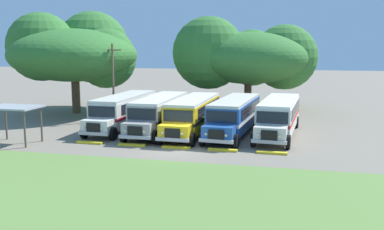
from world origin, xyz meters
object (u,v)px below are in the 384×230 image
(parked_bus_slot_0, at_px, (124,110))
(parked_bus_slot_4, at_px, (279,115))
(parked_bus_slot_1, at_px, (159,112))
(parked_bus_slot_3, at_px, (234,114))
(waiting_shelter, at_px, (14,110))
(utility_pole, at_px, (113,80))
(secondary_tree, at_px, (78,52))
(broad_shade_tree, at_px, (246,57))
(parked_bus_slot_2, at_px, (193,113))

(parked_bus_slot_0, height_order, parked_bus_slot_4, same)
(parked_bus_slot_1, distance_m, parked_bus_slot_4, 9.84)
(parked_bus_slot_3, bearing_deg, parked_bus_slot_4, 103.88)
(parked_bus_slot_4, bearing_deg, parked_bus_slot_0, -84.69)
(waiting_shelter, bearing_deg, utility_pole, 74.13)
(parked_bus_slot_4, height_order, secondary_tree, secondary_tree)
(waiting_shelter, bearing_deg, broad_shade_tree, 55.84)
(parked_bus_slot_1, xyz_separation_m, broad_shade_tree, (5.74, 14.32, 4.35))
(parked_bus_slot_0, distance_m, broad_shade_tree, 17.12)
(parked_bus_slot_0, relative_size, parked_bus_slot_2, 1.00)
(parked_bus_slot_2, bearing_deg, utility_pole, -112.55)
(parked_bus_slot_2, relative_size, parked_bus_slot_3, 0.99)
(parked_bus_slot_0, distance_m, waiting_shelter, 9.26)
(parked_bus_slot_3, bearing_deg, parked_bus_slot_1, -84.40)
(broad_shade_tree, height_order, utility_pole, broad_shade_tree)
(parked_bus_slot_0, height_order, parked_bus_slot_2, same)
(parked_bus_slot_0, height_order, waiting_shelter, parked_bus_slot_0)
(utility_pole, xyz_separation_m, waiting_shelter, (-3.03, -10.67, -1.44))
(parked_bus_slot_0, xyz_separation_m, parked_bus_slot_1, (3.38, -0.50, 0.00))
(secondary_tree, bearing_deg, parked_bus_slot_4, -19.44)
(parked_bus_slot_0, height_order, utility_pole, utility_pole)
(parked_bus_slot_3, relative_size, utility_pole, 1.50)
(parked_bus_slot_0, bearing_deg, utility_pole, -143.03)
(broad_shade_tree, xyz_separation_m, waiting_shelter, (-14.47, -21.33, -3.48))
(parked_bus_slot_2, distance_m, parked_bus_slot_4, 6.92)
(broad_shade_tree, height_order, secondary_tree, secondary_tree)
(parked_bus_slot_4, height_order, broad_shade_tree, broad_shade_tree)
(parked_bus_slot_3, bearing_deg, waiting_shelter, -59.96)
(parked_bus_slot_2, distance_m, utility_pole, 9.74)
(parked_bus_slot_3, xyz_separation_m, secondary_tree, (-18.05, 8.17, 4.87))
(parked_bus_slot_2, height_order, waiting_shelter, parked_bus_slot_2)
(parked_bus_slot_1, height_order, utility_pole, utility_pole)
(parked_bus_slot_3, distance_m, utility_pole, 12.75)
(parked_bus_slot_2, distance_m, secondary_tree, 17.61)
(parked_bus_slot_0, height_order, broad_shade_tree, broad_shade_tree)
(waiting_shelter, bearing_deg, parked_bus_slot_1, 38.72)
(parked_bus_slot_0, bearing_deg, broad_shade_tree, 147.28)
(parked_bus_slot_4, xyz_separation_m, waiting_shelter, (-18.56, -7.65, 0.87))
(parked_bus_slot_3, bearing_deg, broad_shade_tree, -172.88)
(utility_pole, bearing_deg, parked_bus_slot_1, -32.70)
(parked_bus_slot_4, xyz_separation_m, broad_shade_tree, (-4.08, 13.68, 4.35))
(parked_bus_slot_3, height_order, parked_bus_slot_4, same)
(broad_shade_tree, distance_m, secondary_tree, 18.51)
(parked_bus_slot_1, xyz_separation_m, secondary_tree, (-11.74, 8.26, 4.87))
(parked_bus_slot_4, bearing_deg, parked_bus_slot_2, -78.61)
(parked_bus_slot_0, distance_m, parked_bus_slot_4, 13.20)
(parked_bus_slot_3, distance_m, parked_bus_slot_4, 3.55)
(broad_shade_tree, bearing_deg, parked_bus_slot_3, -87.68)
(parked_bus_slot_0, bearing_deg, parked_bus_slot_2, 84.72)
(parked_bus_slot_2, bearing_deg, parked_bus_slot_1, -91.88)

